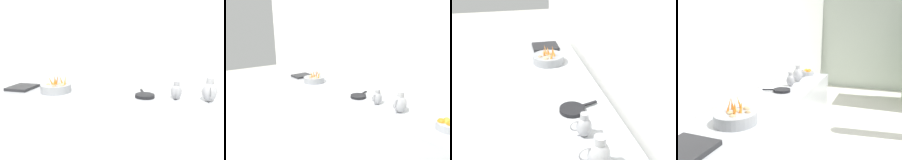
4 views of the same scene
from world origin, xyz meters
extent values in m
cube|color=white|center=(-1.95, 0.43, 1.50)|extent=(0.10, 8.06, 3.00)
cube|color=#ADAFB5|center=(-1.50, -0.07, 0.44)|extent=(0.69, 3.37, 0.89)
cylinder|color=gray|center=(-1.44, -0.92, 0.93)|extent=(0.37, 0.37, 0.10)
torus|color=gray|center=(-1.44, -0.92, 0.89)|extent=(0.21, 0.21, 0.01)
cone|color=orange|center=(-1.50, -0.88, 1.03)|extent=(0.06, 0.07, 0.14)
cone|color=orange|center=(-1.39, -0.91, 1.02)|extent=(0.06, 0.07, 0.13)
cone|color=orange|center=(-1.44, -0.92, 1.02)|extent=(0.07, 0.06, 0.14)
cone|color=orange|center=(-1.47, -0.81, 1.02)|extent=(0.08, 0.03, 0.14)
cone|color=orange|center=(-1.42, -0.97, 1.02)|extent=(0.06, 0.08, 0.14)
cone|color=orange|center=(-1.50, -0.93, 1.03)|extent=(0.05, 0.08, 0.15)
ellipsoid|color=tan|center=(-1.47, -0.96, 0.98)|extent=(0.06, 0.05, 0.04)
ellipsoid|color=tan|center=(-1.46, -0.88, 0.98)|extent=(0.05, 0.04, 0.04)
ellipsoid|color=#9E7F56|center=(-1.34, -0.89, 0.98)|extent=(0.05, 0.04, 0.04)
ellipsoid|color=tan|center=(-1.40, -0.81, 0.98)|extent=(0.06, 0.05, 0.05)
ellipsoid|color=tan|center=(-1.41, -1.00, 0.98)|extent=(0.05, 0.05, 0.04)
ellipsoid|color=#A3A3A8|center=(-1.48, 0.83, 0.99)|extent=(0.15, 0.15, 0.21)
cylinder|color=#A3A3A8|center=(-1.48, 0.83, 1.11)|extent=(0.08, 0.08, 0.06)
torus|color=#A3A3A8|center=(-1.40, 0.83, 1.01)|extent=(0.11, 0.01, 0.11)
ellipsoid|color=#939399|center=(-1.48, 0.50, 0.97)|extent=(0.12, 0.12, 0.17)
cylinder|color=#939399|center=(-1.48, 0.50, 1.07)|extent=(0.06, 0.06, 0.04)
torus|color=#939399|center=(-1.41, 0.50, 0.99)|extent=(0.09, 0.01, 0.09)
cube|color=#232326|center=(-1.48, -1.42, 0.91)|extent=(0.34, 0.30, 0.04)
cylinder|color=black|center=(-1.47, 0.16, 0.90)|extent=(0.22, 0.22, 0.03)
cube|color=black|center=(-1.64, 0.11, 0.91)|extent=(0.14, 0.06, 0.02)
camera|label=1|loc=(1.01, 0.41, 1.60)|focal=36.47mm
camera|label=2|loc=(0.53, 2.13, 1.89)|focal=33.58mm
camera|label=3|loc=(-0.97, 2.11, 2.24)|focal=44.37mm
camera|label=4|loc=(-0.39, -2.42, 1.64)|focal=35.86mm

